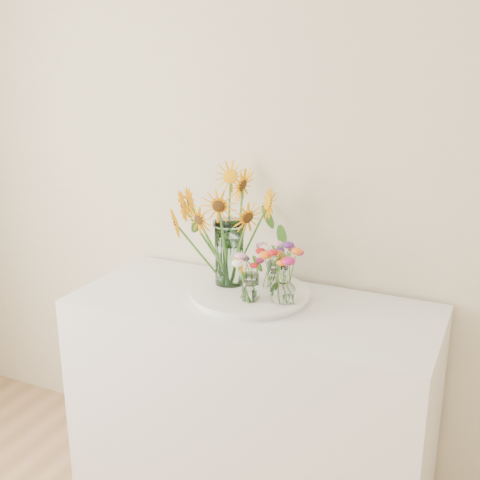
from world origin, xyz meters
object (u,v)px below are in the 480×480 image
Objects in this scene: counter at (252,406)px; small_vase_c at (275,275)px; mason_jar at (229,253)px; small_vase_a at (250,288)px; small_vase_b at (283,285)px; tray at (250,295)px.

counter is 0.55m from small_vase_c.
mason_jar is 2.44× the size of small_vase_a.
small_vase_a is 0.12m from small_vase_b.
small_vase_a is 0.16m from small_vase_c.
mason_jar reaches higher than small_vase_b.
counter is at bearing 177.72° from small_vase_b.
small_vase_b is (0.12, -0.00, 0.55)m from counter.
mason_jar is at bearing -169.69° from small_vase_c.
small_vase_c is at bearing 44.56° from tray.
mason_jar is 2.39× the size of small_vase_c.
small_vase_a is 0.77× the size of small_vase_b.
counter is 9.83× the size of small_vase_b.
tray is 0.19m from mason_jar.
counter is 0.47m from tray.
tray is 0.13m from small_vase_c.
small_vase_c reaches higher than small_vase_a.
mason_jar is at bearing 161.58° from small_vase_b.
small_vase_b reaches higher than tray.
small_vase_c is at bearing 76.59° from small_vase_a.
mason_jar is 0.20m from small_vase_c.
small_vase_c is at bearing 122.98° from small_vase_b.
counter is 0.56m from small_vase_b.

